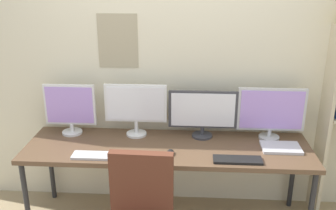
{
  "coord_description": "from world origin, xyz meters",
  "views": [
    {
      "loc": [
        0.18,
        -2.28,
        2.15
      ],
      "look_at": [
        0.0,
        0.65,
        1.09
      ],
      "focal_mm": 40.53,
      "sensor_mm": 36.0,
      "label": 1
    }
  ],
  "objects": [
    {
      "name": "wall_back",
      "position": [
        -0.0,
        1.02,
        1.3
      ],
      "size": [
        4.8,
        0.11,
        2.6
      ],
      "color": "beige",
      "rests_on": "ground_plane"
    },
    {
      "name": "desk",
      "position": [
        0.0,
        0.6,
        0.69
      ],
      "size": [
        2.4,
        0.68,
        0.74
      ],
      "color": "brown",
      "rests_on": "ground_plane"
    },
    {
      "name": "monitor_far_left",
      "position": [
        -0.88,
        0.81,
        0.99
      ],
      "size": [
        0.46,
        0.18,
        0.46
      ],
      "color": "silver",
      "rests_on": "desk"
    },
    {
      "name": "monitor_center_left",
      "position": [
        -0.29,
        0.81,
        1.01
      ],
      "size": [
        0.55,
        0.18,
        0.47
      ],
      "color": "silver",
      "rests_on": "desk"
    },
    {
      "name": "monitor_center_right",
      "position": [
        0.29,
        0.81,
        0.97
      ],
      "size": [
        0.6,
        0.18,
        0.42
      ],
      "color": "#38383D",
      "rests_on": "desk"
    },
    {
      "name": "monitor_far_right",
      "position": [
        0.88,
        0.81,
        0.99
      ],
      "size": [
        0.58,
        0.18,
        0.46
      ],
      "color": "silver",
      "rests_on": "desk"
    },
    {
      "name": "keyboard_left",
      "position": [
        -0.56,
        0.37,
        0.75
      ],
      "size": [
        0.37,
        0.13,
        0.02
      ],
      "primitive_type": "cube",
      "color": "silver",
      "rests_on": "desk"
    },
    {
      "name": "keyboard_right",
      "position": [
        0.56,
        0.37,
        0.75
      ],
      "size": [
        0.38,
        0.13,
        0.02
      ],
      "primitive_type": "cube",
      "color": "black",
      "rests_on": "desk"
    },
    {
      "name": "computer_mouse",
      "position": [
        0.03,
        0.46,
        0.76
      ],
      "size": [
        0.06,
        0.1,
        0.03
      ],
      "primitive_type": "ellipsoid",
      "color": "black",
      "rests_on": "desk"
    },
    {
      "name": "laptop_closed",
      "position": [
        0.94,
        0.6,
        0.75
      ],
      "size": [
        0.32,
        0.22,
        0.02
      ],
      "primitive_type": "cube",
      "rotation": [
        0.0,
        0.0,
        -0.0
      ],
      "color": "silver",
      "rests_on": "desk"
    }
  ]
}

